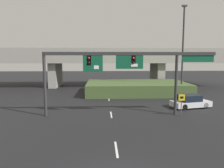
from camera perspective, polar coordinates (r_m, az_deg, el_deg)
lane_markings at (r=25.66m, az=-0.57°, el=-5.66°), size 0.14×43.05×0.01m
signal_gantry at (r=20.91m, az=3.17°, el=5.24°), size 16.50×0.44×6.13m
speed_limit_sign at (r=21.83m, az=17.69°, el=-4.41°), size 0.60×0.11×2.19m
highway_light_pole_near at (r=33.40m, az=18.01°, el=8.75°), size 0.70×0.36×12.93m
overpass_bridge at (r=42.68m, az=-1.37°, el=6.37°), size 46.88×8.46×7.25m
grass_embankment at (r=34.60m, az=6.37°, el=-0.95°), size 15.42×9.46×1.73m
parked_sedan_near_right at (r=26.04m, az=19.77°, el=-4.37°), size 4.60×2.78×1.47m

